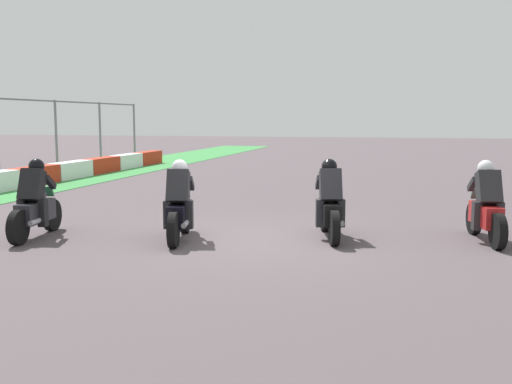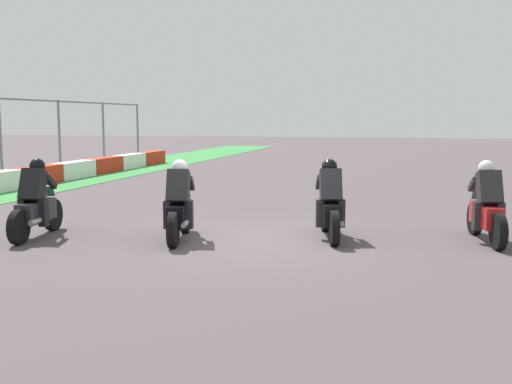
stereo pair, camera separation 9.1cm
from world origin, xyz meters
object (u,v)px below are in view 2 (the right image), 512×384
Objects in this scene: rider_lane_b at (330,206)px; rider_lane_c at (179,207)px; rider_lane_a at (487,209)px; rider_lane_d at (36,205)px.

rider_lane_b and rider_lane_c have the same top height.
rider_lane_b is (-0.36, 2.85, 0.00)m from rider_lane_a.
rider_lane_a is 1.00× the size of rider_lane_c.
rider_lane_a and rider_lane_c have the same top height.
rider_lane_d is at bearing 91.14° from rider_lane_a.
rider_lane_a is 1.01× the size of rider_lane_b.
rider_lane_b is at bearing 87.14° from rider_lane_a.
rider_lane_b is 2.84m from rider_lane_c.
rider_lane_c and rider_lane_d have the same top height.
rider_lane_b is 5.62m from rider_lane_d.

